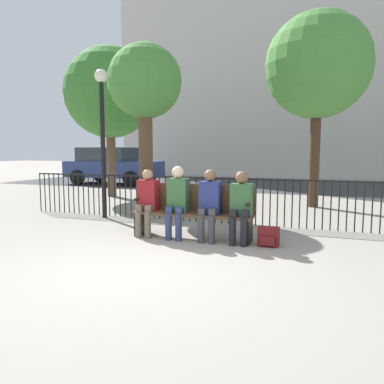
# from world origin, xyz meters

# --- Properties ---
(ground_plane) EXTENTS (80.00, 80.00, 0.00)m
(ground_plane) POSITION_xyz_m (0.00, 0.00, 0.00)
(ground_plane) COLOR gray
(park_bench) EXTENTS (2.07, 0.45, 0.92)m
(park_bench) POSITION_xyz_m (0.00, 1.95, 0.50)
(park_bench) COLOR #4C331E
(park_bench) RESTS_ON ground
(seated_person_0) EXTENTS (0.34, 0.39, 1.17)m
(seated_person_0) POSITION_xyz_m (-0.81, 1.82, 0.65)
(seated_person_0) COLOR brown
(seated_person_0) RESTS_ON ground
(seated_person_1) EXTENTS (0.34, 0.39, 1.23)m
(seated_person_1) POSITION_xyz_m (-0.25, 1.82, 0.69)
(seated_person_1) COLOR navy
(seated_person_1) RESTS_ON ground
(seated_person_2) EXTENTS (0.34, 0.39, 1.19)m
(seated_person_2) POSITION_xyz_m (0.32, 1.82, 0.66)
(seated_person_2) COLOR #3D3D42
(seated_person_2) RESTS_ON ground
(seated_person_3) EXTENTS (0.34, 0.39, 1.17)m
(seated_person_3) POSITION_xyz_m (0.85, 1.82, 0.65)
(seated_person_3) COLOR black
(seated_person_3) RESTS_ON ground
(backpack) EXTENTS (0.33, 0.21, 0.31)m
(backpack) POSITION_xyz_m (1.30, 1.79, 0.15)
(backpack) COLOR maroon
(backpack) RESTS_ON ground
(fence_railing) EXTENTS (9.01, 0.03, 0.95)m
(fence_railing) POSITION_xyz_m (-0.02, 3.35, 0.56)
(fence_railing) COLOR black
(fence_railing) RESTS_ON ground
(tree_0) EXTENTS (2.87, 2.87, 4.76)m
(tree_0) POSITION_xyz_m (-4.45, 6.56, 3.31)
(tree_0) COLOR brown
(tree_0) RESTS_ON ground
(tree_1) EXTENTS (2.69, 2.69, 4.99)m
(tree_1) POSITION_xyz_m (1.82, 6.35, 3.63)
(tree_1) COLOR #422D1E
(tree_1) RESTS_ON ground
(tree_2) EXTENTS (1.82, 1.82, 4.09)m
(tree_2) POSITION_xyz_m (-2.14, 4.43, 3.08)
(tree_2) COLOR brown
(tree_2) RESTS_ON ground
(lamp_post) EXTENTS (0.28, 0.28, 3.22)m
(lamp_post) POSITION_xyz_m (-2.51, 3.10, 2.17)
(lamp_post) COLOR black
(lamp_post) RESTS_ON ground
(street_surface) EXTENTS (24.00, 6.00, 0.01)m
(street_surface) POSITION_xyz_m (0.00, 12.00, 0.00)
(street_surface) COLOR #333335
(street_surface) RESTS_ON ground
(parked_car_0) EXTENTS (4.20, 1.94, 1.62)m
(parked_car_0) POSITION_xyz_m (-6.83, 10.44, 0.84)
(parked_car_0) COLOR navy
(parked_car_0) RESTS_ON ground
(building_facade) EXTENTS (20.00, 6.00, 15.40)m
(building_facade) POSITION_xyz_m (0.00, 20.00, 7.70)
(building_facade) COLOR beige
(building_facade) RESTS_ON ground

